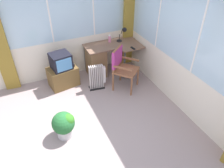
% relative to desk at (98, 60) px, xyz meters
% --- Properties ---
extents(ground, '(4.98, 5.57, 0.06)m').
position_rel_desk_xyz_m(ground, '(-0.94, -1.97, -0.44)').
color(ground, gray).
extents(north_window_panel, '(3.98, 0.07, 2.80)m').
position_rel_desk_xyz_m(north_window_panel, '(-0.94, 0.35, 0.99)').
color(north_window_panel, '#EFE3CF').
rests_on(north_window_panel, ground).
extents(east_window_panel, '(0.07, 4.57, 2.80)m').
position_rel_desk_xyz_m(east_window_panel, '(1.08, -1.97, 0.99)').
color(east_window_panel, '#EFE3CF').
rests_on(east_window_panel, ground).
extents(curtain_corner, '(0.32, 0.10, 2.70)m').
position_rel_desk_xyz_m(curtain_corner, '(0.95, 0.22, 0.94)').
color(curtain_corner, olive).
rests_on(curtain_corner, ground).
extents(desk, '(1.32, 0.79, 0.76)m').
position_rel_desk_xyz_m(desk, '(0.00, 0.00, 0.00)').
color(desk, brown).
rests_on(desk, ground).
extents(desk_lamp, '(0.24, 0.21, 0.36)m').
position_rel_desk_xyz_m(desk_lamp, '(0.68, 0.02, 0.58)').
color(desk_lamp, black).
rests_on(desk_lamp, desk).
extents(tv_remote, '(0.06, 0.15, 0.02)m').
position_rel_desk_xyz_m(tv_remote, '(0.72, -0.43, 0.36)').
color(tv_remote, black).
rests_on(tv_remote, desk).
extents(spray_bottle, '(0.06, 0.06, 0.22)m').
position_rel_desk_xyz_m(spray_bottle, '(0.37, 0.12, 0.45)').
color(spray_bottle, pink).
rests_on(spray_bottle, desk).
extents(wooden_armchair, '(0.68, 0.68, 0.98)m').
position_rel_desk_xyz_m(wooden_armchair, '(0.27, -0.71, 0.21)').
color(wooden_armchair, brown).
rests_on(wooden_armchair, ground).
extents(tv_on_stand, '(0.70, 0.53, 0.83)m').
position_rel_desk_xyz_m(tv_on_stand, '(-0.92, -0.11, -0.04)').
color(tv_on_stand, brown).
rests_on(tv_on_stand, ground).
extents(space_heater, '(0.40, 0.21, 0.60)m').
position_rel_desk_xyz_m(space_heater, '(-0.24, -0.55, -0.10)').
color(space_heater, silver).
rests_on(space_heater, ground).
extents(potted_plant, '(0.40, 0.40, 0.52)m').
position_rel_desk_xyz_m(potted_plant, '(-1.29, -1.65, -0.12)').
color(potted_plant, silver).
rests_on(potted_plant, ground).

